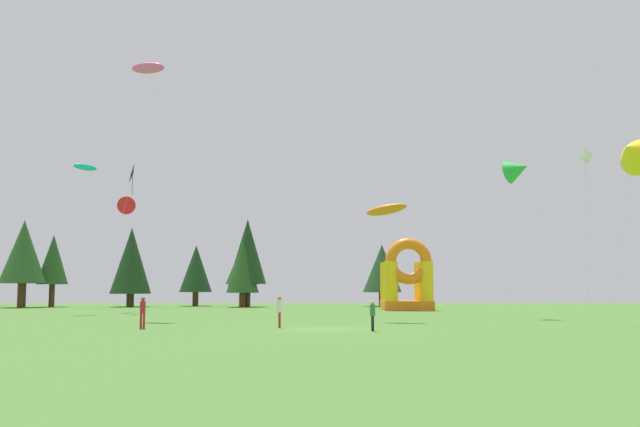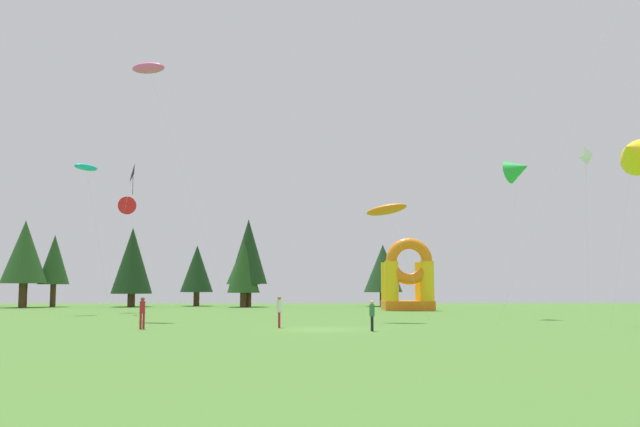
% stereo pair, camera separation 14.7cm
% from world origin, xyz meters
% --- Properties ---
extents(ground_plane, '(120.00, 120.00, 0.00)m').
position_xyz_m(ground_plane, '(0.00, 0.00, 0.00)').
color(ground_plane, '#47752D').
extents(kite_red_delta, '(4.37, 1.98, 10.80)m').
position_xyz_m(kite_red_delta, '(-18.05, 26.89, 9.90)').
color(kite_red_delta, red).
rests_on(kite_red_delta, ground_plane).
extents(kite_cyan_parafoil, '(3.00, 3.39, 13.24)m').
position_xyz_m(kite_cyan_parafoil, '(-20.49, 21.94, 12.83)').
color(kite_cyan_parafoil, '#19B7CC').
rests_on(kite_cyan_parafoil, ground_plane).
extents(kite_black_diamond, '(2.18, 4.07, 12.93)m').
position_xyz_m(kite_black_diamond, '(-16.37, 22.47, 12.25)').
color(kite_black_diamond, black).
rests_on(kite_black_diamond, ground_plane).
extents(kite_pink_parafoil, '(8.59, 4.31, 19.36)m').
position_xyz_m(kite_pink_parafoil, '(-12.93, 12.16, 18.79)').
color(kite_pink_parafoil, '#EA599E').
rests_on(kite_pink_parafoil, ground_plane).
extents(kite_yellow_delta, '(3.16, 3.16, 11.09)m').
position_xyz_m(kite_yellow_delta, '(17.28, -1.44, 9.85)').
color(kite_yellow_delta, yellow).
rests_on(kite_yellow_delta, ground_plane).
extents(kite_green_delta, '(3.25, 3.46, 12.44)m').
position_xyz_m(kite_green_delta, '(15.34, 13.52, 11.37)').
color(kite_green_delta, green).
rests_on(kite_green_delta, ground_plane).
extents(kite_white_diamond, '(1.84, 4.53, 11.19)m').
position_xyz_m(kite_white_diamond, '(17.15, 5.03, 10.64)').
color(kite_white_diamond, white).
rests_on(kite_white_diamond, ground_plane).
extents(kite_orange_parafoil, '(4.31, 1.81, 8.36)m').
position_xyz_m(kite_orange_parafoil, '(4.62, 8.61, 7.69)').
color(kite_orange_parafoil, orange).
rests_on(kite_orange_parafoil, ground_plane).
extents(person_near_camera, '(0.35, 0.35, 1.84)m').
position_xyz_m(person_near_camera, '(-2.48, 1.75, 1.09)').
color(person_near_camera, '#B21E26').
rests_on(person_near_camera, ground_plane).
extents(person_far_side, '(0.33, 0.33, 1.65)m').
position_xyz_m(person_far_side, '(2.67, -1.55, 0.98)').
color(person_far_side, black).
rests_on(person_far_side, ground_plane).
extents(person_midfield, '(0.32, 0.32, 1.81)m').
position_xyz_m(person_midfield, '(-10.18, 0.53, 1.07)').
color(person_midfield, '#B21E26').
rests_on(person_midfield, ground_plane).
extents(inflatable_red_slide, '(4.91, 4.94, 7.17)m').
position_xyz_m(inflatable_red_slide, '(9.17, 31.23, 2.78)').
color(inflatable_red_slide, orange).
rests_on(inflatable_red_slide, ground_plane).
extents(tree_row_2, '(5.05, 5.05, 9.84)m').
position_xyz_m(tree_row_2, '(-32.97, 40.37, 6.21)').
color(tree_row_2, '#4C331E').
rests_on(tree_row_2, ground_plane).
extents(tree_row_3, '(3.54, 3.54, 8.36)m').
position_xyz_m(tree_row_3, '(-30.44, 42.69, 5.42)').
color(tree_row_3, '#4C331E').
rests_on(tree_row_3, ground_plane).
extents(tree_row_4, '(4.72, 4.72, 9.20)m').
position_xyz_m(tree_row_4, '(-21.41, 42.75, 5.33)').
color(tree_row_4, '#4C331E').
rests_on(tree_row_4, ground_plane).
extents(tree_row_5, '(3.92, 3.92, 7.33)m').
position_xyz_m(tree_row_5, '(-14.35, 45.84, 4.47)').
color(tree_row_5, '#4C331E').
rests_on(tree_row_5, ground_plane).
extents(tree_row_6, '(3.89, 3.89, 7.33)m').
position_xyz_m(tree_row_6, '(-8.37, 41.92, 4.90)').
color(tree_row_6, '#4C331E').
rests_on(tree_row_6, ground_plane).
extents(tree_row_7, '(3.71, 3.71, 7.76)m').
position_xyz_m(tree_row_7, '(-8.27, 41.21, 4.67)').
color(tree_row_7, '#4C331E').
rests_on(tree_row_7, ground_plane).
extents(tree_row_8, '(4.42, 4.42, 10.17)m').
position_xyz_m(tree_row_8, '(-7.84, 42.12, 6.35)').
color(tree_row_8, '#4C331E').
rests_on(tree_row_8, ground_plane).
extents(tree_row_9, '(4.61, 4.61, 7.32)m').
position_xyz_m(tree_row_9, '(8.00, 43.88, 4.46)').
color(tree_row_9, '#4C331E').
rests_on(tree_row_9, ground_plane).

